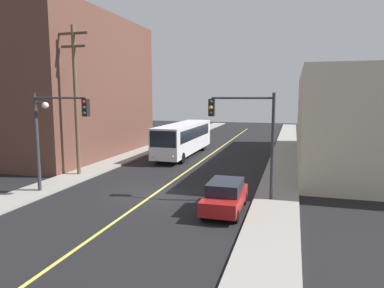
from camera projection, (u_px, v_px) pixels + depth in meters
ground_plane at (153, 195)px, 21.50m from camera, size 120.00×120.00×0.00m
sidewalk_left at (122, 159)px, 33.00m from camera, size 2.50×90.00×0.15m
sidewalk_right at (282, 168)px, 29.02m from camera, size 2.50×90.00×0.15m
lane_stripe_center at (210, 155)px, 35.78m from camera, size 0.16×60.00×0.01m
building_left_brick at (70, 87)px, 35.16m from camera, size 10.00×18.48×13.59m
building_right_warehouse at (369, 119)px, 31.47m from camera, size 12.00×25.80×7.89m
city_bus at (184, 137)px, 35.44m from camera, size 2.60×12.17×3.20m
parked_car_red at (225, 196)px, 18.35m from camera, size 1.83×4.40×1.62m
utility_pole_near at (76, 94)px, 25.81m from camera, size 2.40×0.28×10.83m
traffic_signal_left_corner at (57, 124)px, 20.95m from camera, size 3.75×0.48×6.00m
traffic_signal_right_corner at (245, 126)px, 20.03m from camera, size 3.75×0.48×6.00m
street_lamp_left at (40, 133)px, 21.61m from camera, size 0.98×0.40×5.50m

